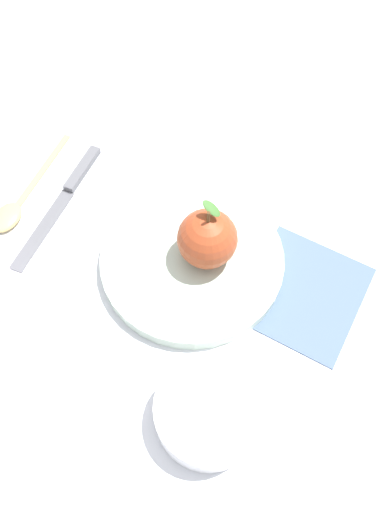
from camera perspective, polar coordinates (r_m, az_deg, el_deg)
The scene contains 7 objects.
ground_plane at distance 0.65m, azimuth -3.34°, elevation 1.67°, with size 2.40×2.40×0.00m, color silver.
dinner_plate at distance 0.62m, azimuth -0.00°, elevation -0.39°, with size 0.22×0.22×0.02m.
apple at distance 0.58m, azimuth 1.72°, elevation 1.93°, with size 0.07×0.07×0.09m.
side_bowl at distance 0.54m, azimuth 1.86°, elevation -16.86°, with size 0.11×0.11×0.04m.
knife at distance 0.71m, azimuth -13.85°, elevation 6.71°, with size 0.21×0.02×0.01m.
spoon at distance 0.71m, azimuth -19.01°, elevation 5.35°, with size 0.18×0.04×0.01m.
linen_napkin at distance 0.62m, azimuth 12.34°, elevation -3.93°, with size 0.13×0.14×0.00m, color slate.
Camera 1 is at (-0.31, -0.16, 0.55)m, focal length 35.97 mm.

